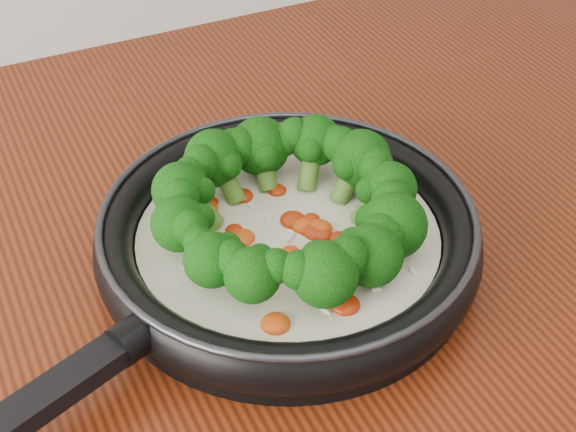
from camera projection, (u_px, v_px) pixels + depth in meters
name	position (u px, v px, depth m)	size (l,w,h in m)	color
skillet	(287.00, 231.00, 0.68)	(0.51, 0.40, 0.09)	black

